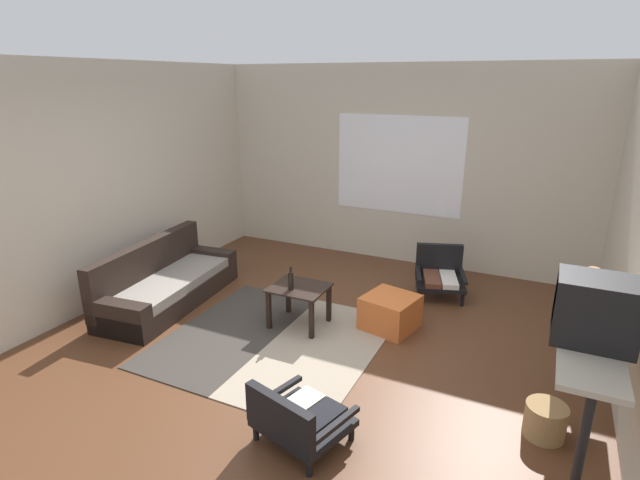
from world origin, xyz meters
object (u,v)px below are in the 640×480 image
coffee_table (299,295)px  armchair_striped_foreground (297,419)px  wicker_basket (545,421)px  couch (166,284)px  glass_bottle (291,280)px  console_shelf (587,343)px  armchair_by_window (440,273)px  clay_vase (589,294)px  ottoman_orange (390,312)px  crt_television (595,310)px

coffee_table → armchair_striped_foreground: size_ratio=0.79×
armchair_striped_foreground → wicker_basket: 1.81m
coffee_table → wicker_basket: coffee_table is taller
couch → coffee_table: 1.68m
wicker_basket → couch: bearing=172.1°
couch → glass_bottle: bearing=2.7°
coffee_table → glass_bottle: (-0.05, -0.09, 0.20)m
console_shelf → glass_bottle: size_ratio=6.33×
armchair_by_window → clay_vase: size_ratio=2.19×
couch → console_shelf: 4.31m
armchair_striped_foreground → wicker_basket: armchair_striped_foreground is taller
clay_vase → glass_bottle: clay_vase is taller
ottoman_orange → console_shelf: (1.72, -0.92, 0.55)m
crt_television → clay_vase: size_ratio=1.55×
armchair_striped_foreground → armchair_by_window: bearing=83.9°
couch → coffee_table: couch is taller
armchair_striped_foreground → clay_vase: size_ratio=2.26×
ottoman_orange → clay_vase: size_ratio=1.55×
crt_television → ottoman_orange: bearing=148.0°
ottoman_orange → armchair_by_window: bearing=76.1°
armchair_by_window → wicker_basket: (1.26, -2.17, -0.14)m
coffee_table → console_shelf: (2.60, -0.56, 0.38)m
glass_bottle → wicker_basket: size_ratio=0.84×
wicker_basket → console_shelf: bearing=42.2°
armchair_striped_foreground → glass_bottle: 1.77m
console_shelf → wicker_basket: size_ratio=5.33×
wicker_basket → crt_television: bearing=6.1°
console_shelf → glass_bottle: console_shelf is taller
console_shelf → clay_vase: size_ratio=4.87×
wicker_basket → glass_bottle: bearing=165.4°
crt_television → armchair_striped_foreground: bearing=-153.5°
armchair_striped_foreground → crt_television: bearing=26.5°
console_shelf → clay_vase: clay_vase is taller
coffee_table → ottoman_orange: size_ratio=1.15×
crt_television → couch: bearing=172.7°
armchair_striped_foreground → glass_bottle: size_ratio=2.93×
glass_bottle → armchair_striped_foreground: bearing=-59.9°
couch → wicker_basket: 4.12m
armchair_striped_foreground → clay_vase: bearing=39.5°
coffee_table → armchair_striped_foreground: 1.80m
ottoman_orange → clay_vase: clay_vase is taller
armchair_striped_foreground → ottoman_orange: size_ratio=1.46×
ottoman_orange → glass_bottle: size_ratio=2.01×
couch → clay_vase: (4.27, 0.03, 0.70)m
couch → console_shelf: (4.27, -0.40, 0.50)m
armchair_by_window → glass_bottle: 1.96m
couch → armchair_by_window: bearing=29.7°
armchair_by_window → crt_television: crt_television is taller
coffee_table → armchair_by_window: size_ratio=0.81×
armchair_striped_foreground → glass_bottle: (-0.87, 1.51, 0.33)m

